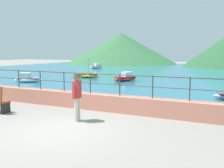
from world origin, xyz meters
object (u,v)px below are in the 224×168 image
Objects in this scene: boat_5 at (88,76)px; boat_0 at (28,79)px; boat_4 at (125,78)px; person_walking at (77,95)px; boat_1 at (96,67)px.

boat_0 is at bearing -115.69° from boat_5.
boat_4 is at bearing 32.15° from boat_0.
person_walking is 0.71× the size of boat_0.
boat_5 is (6.19, -12.70, -0.07)m from boat_1.
boat_1 and boat_4 have the same top height.
person_walking reaches higher than boat_1.
boat_0 is at bearing 141.61° from person_walking.
person_walking is 0.71× the size of boat_5.
person_walking is at bearing -60.20° from boat_5.
boat_1 is 14.13m from boat_5.
boat_1 is 17.23m from boat_4.
boat_4 is 4.43m from boat_5.
boat_5 is (2.53, 5.27, -0.07)m from boat_0.
boat_5 reaches higher than person_walking.
boat_4 is at bearing 104.98° from person_walking.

